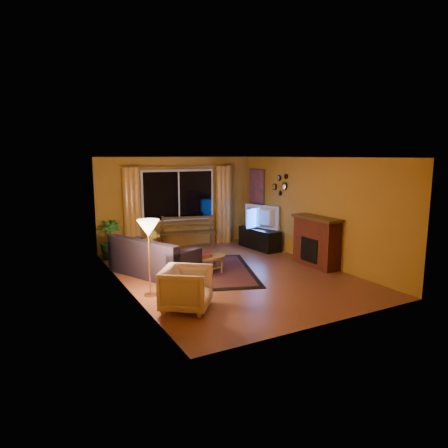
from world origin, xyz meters
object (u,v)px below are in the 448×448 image
armchair (186,286)px  tv_console (259,239)px  floor_lamp (149,259)px  coffee_table (203,265)px  bench (188,241)px  sofa (154,256)px

armchair → tv_console: (3.49, 3.13, -0.12)m
floor_lamp → coffee_table: 1.74m
armchair → coffee_table: armchair is taller
floor_lamp → tv_console: size_ratio=1.05×
floor_lamp → coffee_table: size_ratio=1.35×
tv_console → floor_lamp: bearing=-155.2°
bench → sofa: size_ratio=0.75×
armchair → floor_lamp: 1.03m
armchair → floor_lamp: floor_lamp is taller
armchair → sofa: bearing=32.5°
tv_console → coffee_table: bearing=-154.5°
tv_console → sofa: bearing=-169.2°
bench → floor_lamp: size_ratio=1.07×
bench → armchair: (-1.76, -4.06, 0.17)m
bench → sofa: bearing=-116.0°
sofa → coffee_table: sofa is taller
bench → coffee_table: (-0.64, -2.32, -0.04)m
tv_console → bench: bearing=146.6°
sofa → tv_console: sofa is taller
sofa → coffee_table: (0.97, -0.45, -0.22)m
coffee_table → tv_console: (2.36, 1.40, 0.09)m
sofa → armchair: 2.18m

